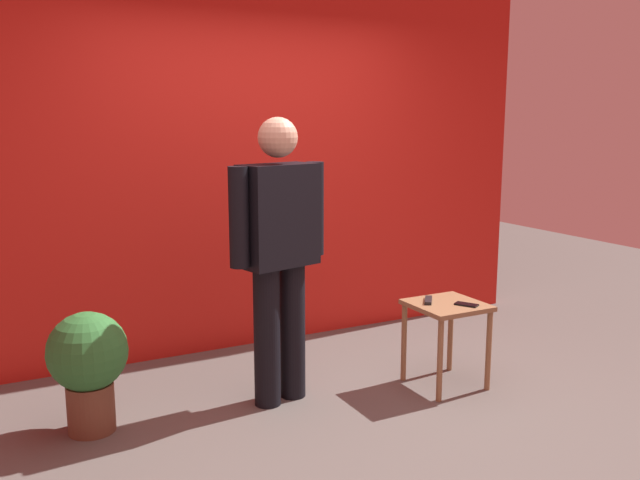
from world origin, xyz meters
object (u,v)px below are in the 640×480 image
Objects in this scene: standing_person at (279,247)px; cell_phone at (467,305)px; side_table at (446,318)px; potted_plant at (88,362)px; tv_remote at (428,300)px.

cell_phone is (1.13, -0.38, -0.41)m from standing_person.
standing_person is at bearing 165.07° from side_table.
potted_plant reaches higher than side_table.
potted_plant reaches higher than cell_phone.
standing_person is 1.07m from tv_remote.
standing_person is 12.08× the size of cell_phone.
side_table is at bearing -14.93° from standing_person.
tv_remote reaches higher than side_table.
potted_plant is (-2.17, 0.38, -0.05)m from side_table.
standing_person reaches higher than cell_phone.
cell_phone is 0.25m from tv_remote.
side_table is 0.17m from cell_phone.
tv_remote is (0.97, -0.20, -0.41)m from standing_person.
cell_phone is at bearing -9.51° from tv_remote.
potted_plant is (-1.11, 0.10, -0.57)m from standing_person.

